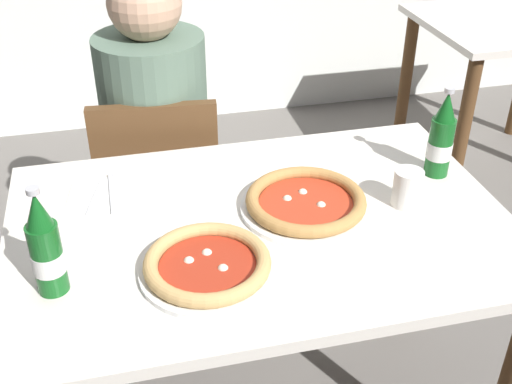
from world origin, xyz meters
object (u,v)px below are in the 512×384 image
dining_table_main (261,258)px  paper_cup (407,188)px  pizza_margherita_near (207,265)px  pizza_marinara_far (306,202)px  dining_table_background (507,54)px  chair_behind_table (161,192)px  beer_bottle_left (441,139)px  diner_seated (159,158)px  beer_bottle_center (46,249)px  napkin_with_cutlery (105,195)px

dining_table_main → paper_cup: 0.40m
pizza_margherita_near → paper_cup: (0.52, 0.15, 0.03)m
pizza_marinara_far → dining_table_background: bearing=42.3°
dining_table_main → pizza_marinara_far: pizza_marinara_far is taller
paper_cup → chair_behind_table: bearing=131.9°
dining_table_background → beer_bottle_left: 1.52m
dining_table_background → pizza_marinara_far: bearing=-137.7°
dining_table_main → dining_table_background: bearing=40.4°
diner_seated → pizza_marinara_far: (0.31, -0.64, 0.19)m
chair_behind_table → beer_bottle_left: beer_bottle_left is taller
beer_bottle_left → beer_bottle_center: same height
dining_table_background → pizza_marinara_far: size_ratio=2.49×
chair_behind_table → beer_bottle_center: 0.88m
napkin_with_cutlery → dining_table_background: bearing=30.0°
diner_seated → pizza_margherita_near: 0.84m
napkin_with_cutlery → paper_cup: 0.76m
dining_table_main → dining_table_background: size_ratio=1.50×
dining_table_main → beer_bottle_left: bearing=11.8°
beer_bottle_left → beer_bottle_center: (-0.98, -0.25, 0.00)m
beer_bottle_left → napkin_with_cutlery: (-0.87, 0.09, -0.10)m
diner_seated → beer_bottle_left: bearing=-38.5°
pizza_margherita_near → beer_bottle_center: (-0.32, 0.02, 0.08)m
beer_bottle_left → napkin_with_cutlery: 0.88m
napkin_with_cutlery → beer_bottle_center: bearing=-108.8°
beer_bottle_center → dining_table_background: bearing=35.6°
napkin_with_cutlery → pizza_marinara_far: bearing=-20.2°
beer_bottle_left → beer_bottle_center: bearing=-166.0°
diner_seated → pizza_margherita_near: (0.03, -0.82, 0.19)m
diner_seated → pizza_margherita_near: size_ratio=4.12×
dining_table_background → beer_bottle_center: beer_bottle_center is taller
dining_table_background → pizza_margherita_near: size_ratio=2.72×
napkin_with_cutlery → paper_cup: (0.73, -0.21, 0.04)m
pizza_margherita_near → napkin_with_cutlery: 0.41m
pizza_marinara_far → paper_cup: paper_cup is taller
diner_seated → beer_bottle_center: (-0.29, -0.80, 0.27)m
dining_table_background → pizza_marinara_far: (-1.36, -1.23, 0.18)m
pizza_margherita_near → beer_bottle_center: 0.33m
diner_seated → beer_bottle_left: (0.70, -0.55, 0.27)m
chair_behind_table → diner_seated: bearing=-92.3°
napkin_with_cutlery → diner_seated: bearing=69.5°
chair_behind_table → paper_cup: chair_behind_table is taller
dining_table_main → paper_cup: (0.37, -0.01, 0.16)m
pizza_marinara_far → beer_bottle_left: bearing=12.4°
pizza_margherita_near → beer_bottle_center: beer_bottle_center is taller
dining_table_background → paper_cup: paper_cup is taller
beer_bottle_left → dining_table_background: bearing=49.9°
diner_seated → pizza_marinara_far: 0.73m
chair_behind_table → diner_seated: (0.01, 0.05, 0.10)m
pizza_marinara_far → napkin_with_cutlery: 0.51m
dining_table_background → napkin_with_cutlery: size_ratio=3.90×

